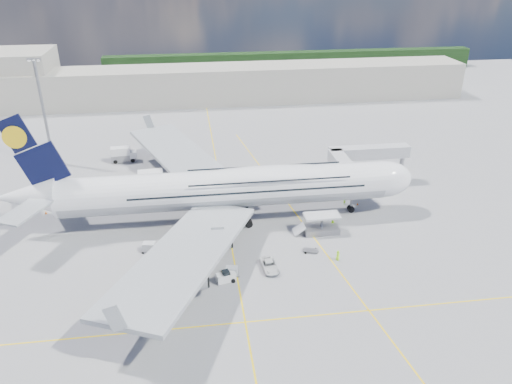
{
  "coord_description": "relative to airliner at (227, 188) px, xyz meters",
  "views": [
    {
      "loc": [
        -6.21,
        -75.06,
        47.39
      ],
      "look_at": [
        5.49,
        8.0,
        6.66
      ],
      "focal_mm": 35.0,
      "sensor_mm": 36.0,
      "label": 1
    }
  ],
  "objects": [
    {
      "name": "cone_wing_right_inner",
      "position": [
        -10.52,
        -10.67,
        -6.61
      ],
      "size": [
        0.42,
        0.42,
        0.53
      ],
      "color": "orange",
      "rests_on": "ground"
    },
    {
      "name": "taxi_line_diag",
      "position": [
        13.74,
        -0.0,
        -6.86
      ],
      "size": [
        14.16,
        99.06,
        0.01
      ],
      "primitive_type": "cube",
      "rotation": [
        0.0,
        0.0,
        0.14
      ],
      "color": "yellow",
      "rests_on": "ground"
    },
    {
      "name": "crew_van",
      "position": [
        17.15,
        -16.56,
        -5.94
      ],
      "size": [
        0.74,
        0.99,
        1.85
      ],
      "primitive_type": "imported",
      "rotation": [
        0.0,
        0.0,
        1.75
      ],
      "color": "#ABFF1A",
      "rests_on": "ground"
    },
    {
      "name": "airliner",
      "position": [
        0.0,
        0.0,
        0.0
      ],
      "size": [
        77.26,
        79.15,
        23.71
      ],
      "color": "white",
      "rests_on": "ground"
    },
    {
      "name": "terminal",
      "position": [
        -0.26,
        85.0,
        -0.87
      ],
      "size": [
        180.0,
        16.0,
        12.0
      ],
      "primitive_type": "cube",
      "color": "#B2AD9E",
      "rests_on": "ground"
    },
    {
      "name": "service_van",
      "position": [
        5.25,
        -17.65,
        -6.14
      ],
      "size": [
        2.9,
        5.42,
        1.45
      ],
      "primitive_type": "imported",
      "rotation": [
        0.0,
        0.0,
        0.1
      ],
      "color": "silver",
      "rests_on": "ground"
    },
    {
      "name": "cone_wing_left_inner",
      "position": [
        -1.97,
        11.16,
        -6.6
      ],
      "size": [
        0.44,
        0.44,
        0.56
      ],
      "color": "orange",
      "rests_on": "ground"
    },
    {
      "name": "dolly_back",
      "position": [
        -14.58,
        -9.48,
        -5.9
      ],
      "size": [
        3.09,
        2.04,
        1.81
      ],
      "rotation": [
        0.0,
        0.0,
        -0.19
      ],
      "color": "gray",
      "rests_on": "ground"
    },
    {
      "name": "cone_tail",
      "position": [
        -35.79,
        7.53,
        -6.56
      ],
      "size": [
        0.5,
        0.5,
        0.64
      ],
      "color": "orange",
      "rests_on": "ground"
    },
    {
      "name": "cone_nose",
      "position": [
        27.07,
        2.6,
        -6.63
      ],
      "size": [
        0.38,
        0.38,
        0.49
      ],
      "color": "orange",
      "rests_on": "ground"
    },
    {
      "name": "ground",
      "position": [
        -0.26,
        -10.0,
        -6.87
      ],
      "size": [
        300.0,
        300.0,
        0.0
      ],
      "primitive_type": "plane",
      "color": "gray",
      "rests_on": "ground"
    },
    {
      "name": "catering_truck_inner",
      "position": [
        -14.69,
        15.89,
        -4.78
      ],
      "size": [
        7.56,
        3.24,
        4.43
      ],
      "rotation": [
        0.0,
        0.0,
        0.08
      ],
      "color": "gray",
      "rests_on": "ground"
    },
    {
      "name": "cone_wing_right_outer",
      "position": [
        -15.68,
        -21.83,
        -6.58
      ],
      "size": [
        0.47,
        0.47,
        0.6
      ],
      "color": "orange",
      "rests_on": "ground"
    },
    {
      "name": "dolly_row_b",
      "position": [
        -8.09,
        -18.76,
        -6.52
      ],
      "size": [
        3.42,
        2.46,
        0.45
      ],
      "rotation": [
        0.0,
        0.0,
        -0.29
      ],
      "color": "gray",
      "rests_on": "ground"
    },
    {
      "name": "dolly_row_a",
      "position": [
        -13.67,
        -22.15,
        -5.83
      ],
      "size": [
        3.15,
        1.83,
        1.93
      ],
      "rotation": [
        0.0,
        0.0,
        0.07
      ],
      "color": "gray",
      "rests_on": "ground"
    },
    {
      "name": "dolly_nose_near",
      "position": [
        -1.08,
        -18.6,
        -5.99
      ],
      "size": [
        2.8,
        1.83,
        1.64
      ],
      "rotation": [
        0.0,
        0.0,
        -0.18
      ],
      "color": "gray",
      "rests_on": "ground"
    },
    {
      "name": "taxi_line_main",
      "position": [
        -0.26,
        -10.0,
        -6.86
      ],
      "size": [
        0.25,
        220.0,
        0.01
      ],
      "primitive_type": "cube",
      "color": "yellow",
      "rests_on": "ground"
    },
    {
      "name": "jet_bridge",
      "position": [
        29.55,
        10.94,
        -0.02
      ],
      "size": [
        18.8,
        12.1,
        8.5
      ],
      "color": "#B7B7BC",
      "rests_on": "ground"
    },
    {
      "name": "light_mast",
      "position": [
        -40.26,
        35.0,
        6.34
      ],
      "size": [
        3.0,
        0.7,
        25.5
      ],
      "color": "gray",
      "rests_on": "ground"
    },
    {
      "name": "crew_tug",
      "position": [
        -7.95,
        -23.42,
        -6.1
      ],
      "size": [
        1.07,
        0.73,
        1.53
      ],
      "primitive_type": "imported",
      "rotation": [
        0.0,
        0.0,
        -0.17
      ],
      "color": "#C2FF1A",
      "rests_on": "ground"
    },
    {
      "name": "dolly_nose_far",
      "position": [
        13.24,
        -13.45,
        -6.57
      ],
      "size": [
        2.94,
        2.22,
        0.38
      ],
      "rotation": [
        0.0,
        0.0,
        -0.36
      ],
      "color": "gray",
      "rests_on": "ground"
    },
    {
      "name": "cargo_loader",
      "position": [
        16.56,
        -7.11,
        -5.62
      ],
      "size": [
        8.53,
        3.2,
        3.67
      ],
      "color": "silver",
      "rests_on": "ground"
    },
    {
      "name": "baggage_tug",
      "position": [
        -2.1,
        -19.93,
        -6.04
      ],
      "size": [
        3.27,
        2.08,
        1.89
      ],
      "rotation": [
        0.0,
        0.0,
        0.24
      ],
      "color": "white",
      "rests_on": "ground"
    },
    {
      "name": "cone_wing_left_outer",
      "position": [
        -5.65,
        24.47,
        -6.61
      ],
      "size": [
        0.42,
        0.42,
        0.53
      ],
      "color": "orange",
      "rests_on": "ground"
    },
    {
      "name": "taxi_line_cross",
      "position": [
        -0.26,
        -30.0,
        -6.86
      ],
      "size": [
        120.0,
        0.25,
        0.01
      ],
      "primitive_type": "cube",
      "color": "yellow",
      "rests_on": "ground"
    },
    {
      "name": "crew_nose",
      "position": [
        24.46,
        3.22,
        -6.1
      ],
      "size": [
        0.61,
        0.45,
        1.54
      ],
      "primitive_type": "imported",
      "rotation": [
        0.0,
        0.0,
        0.15
      ],
      "color": "#A1FF1A",
      "rests_on": "ground"
    },
    {
      "name": "crew_loader",
      "position": [
        19.32,
        -5.94,
        -5.97
      ],
      "size": [
        1.1,
        1.06,
        1.79
      ],
      "primitive_type": "imported",
      "rotation": [
        0.0,
        0.0,
        -0.62
      ],
      "color": "#B0FD1A",
      "rests_on": "ground"
    },
    {
      "name": "tree_line",
      "position": [
        39.74,
        130.0,
        -2.87
      ],
      "size": [
        160.0,
        6.0,
        8.0
      ],
      "primitive_type": "cube",
      "color": "#193814",
      "rests_on": "ground"
    },
    {
      "name": "catering_truck_outer",
      "position": [
        -22.97,
        33.41,
        -5.11
      ],
      "size": [
        6.49,
        2.89,
        3.78
      ],
      "rotation": [
        0.0,
        0.0,
        0.1
      ],
      "color": "gray",
      "rests_on": "ground"
    },
    {
      "name": "crew_wing",
      "position": [
        -4.38,
        -8.9,
        -5.97
      ],
      "size": [
        0.47,
        1.07,
        1.8
      ],
      "primitive_type": "imported",
      "rotation": [
        0.0,
        0.0,
        1.6
      ],
      "color": "#E3FB1A",
      "rests_on": "ground"
    },
    {
      "name": "dolly_row_c",
      "position": [
        -6.03,
        -15.49,
        -5.99
      ],
      "size": [
        2.91,
        2.23,
        1.64
      ],
      "rotation": [
        0.0,
        0.0,
        -0.38
      ],
      "color": "gray",
      "rests_on": "ground"
    }
  ]
}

